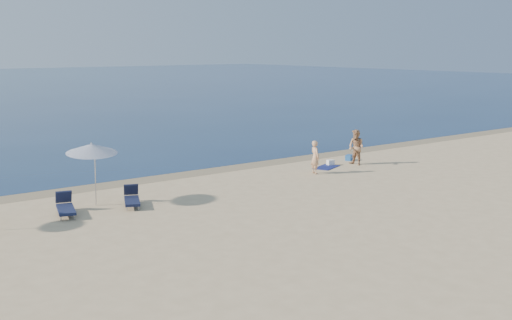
{
  "coord_description": "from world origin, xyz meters",
  "views": [
    {
      "loc": [
        -17.94,
        -7.39,
        6.22
      ],
      "look_at": [
        -0.17,
        16.0,
        1.0
      ],
      "focal_mm": 45.0,
      "sensor_mm": 36.0,
      "label": 1
    }
  ],
  "objects_px": {
    "blue_cooler": "(349,158)",
    "umbrella_near": "(92,148)",
    "person_right": "(356,147)",
    "person_left": "(315,157)"
  },
  "relations": [
    {
      "from": "person_right",
      "to": "umbrella_near",
      "type": "xyz_separation_m",
      "value": [
        -14.66,
        0.15,
        1.33
      ]
    },
    {
      "from": "person_right",
      "to": "person_left",
      "type": "bearing_deg",
      "value": -86.39
    },
    {
      "from": "person_left",
      "to": "umbrella_near",
      "type": "relative_size",
      "value": 0.64
    },
    {
      "from": "person_right",
      "to": "umbrella_near",
      "type": "bearing_deg",
      "value": -94.85
    },
    {
      "from": "person_left",
      "to": "blue_cooler",
      "type": "distance_m",
      "value": 4.4
    },
    {
      "from": "person_right",
      "to": "umbrella_near",
      "type": "relative_size",
      "value": 0.73
    },
    {
      "from": "blue_cooler",
      "to": "umbrella_near",
      "type": "xyz_separation_m",
      "value": [
        -15.34,
        -1.01,
        2.12
      ]
    },
    {
      "from": "person_right",
      "to": "umbrella_near",
      "type": "height_order",
      "value": "umbrella_near"
    },
    {
      "from": "person_left",
      "to": "person_right",
      "type": "relative_size",
      "value": 0.88
    },
    {
      "from": "blue_cooler",
      "to": "person_right",
      "type": "bearing_deg",
      "value": -144.91
    }
  ]
}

